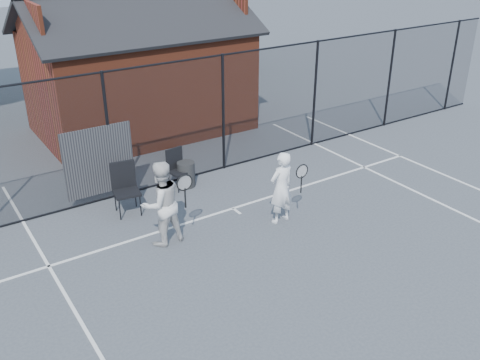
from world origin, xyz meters
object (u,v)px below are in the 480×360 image
chair_left (127,190)px  chair_right (179,170)px  clubhouse (139,78)px  player_front (281,188)px  waste_bin (186,174)px  player_back (161,203)px

chair_left → chair_right: chair_left is taller
clubhouse → player_front: 7.08m
waste_bin → player_back: bearing=-128.4°
chair_left → chair_right: size_ratio=1.19×
chair_left → waste_bin: bearing=25.6°
player_back → chair_right: player_back is taller
clubhouse → player_back: clubhouse is taller
chair_left → chair_right: bearing=27.3°
player_back → chair_right: bearing=54.7°
chair_right → player_back: bearing=-134.0°
player_front → chair_left: player_front is taller
chair_right → waste_bin: chair_right is taller
player_back → chair_right: (1.42, 2.01, -0.40)m
clubhouse → chair_left: size_ratio=5.72×
clubhouse → chair_right: bearing=-102.8°
player_front → chair_left: bearing=140.6°
player_front → chair_left: (-2.60, 2.13, -0.24)m
chair_right → waste_bin: bearing=-8.8°
chair_right → waste_bin: 0.24m
chair_left → chair_right: 1.63m
player_back → waste_bin: player_back is taller
clubhouse → chair_left: (-2.55, -4.90, -1.04)m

